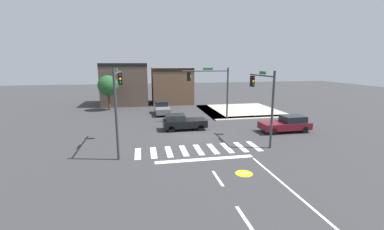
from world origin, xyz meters
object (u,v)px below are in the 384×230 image
object	(u,v)px
roadside_tree	(108,86)
car_black	(183,122)
traffic_signal_southeast	(263,93)
car_maroon	(287,124)
traffic_signal_northeast	(211,84)
car_gray	(162,108)
traffic_signal_southwest	(118,93)

from	to	relation	value
roadside_tree	car_black	bearing A→B (deg)	-56.17
traffic_signal_southeast	car_maroon	size ratio (longest dim) A/B	1.27
traffic_signal_southeast	car_black	xyz separation A→B (m)	(-5.74, 5.16, -3.27)
traffic_signal_northeast	car_gray	distance (m)	7.87
traffic_signal_southeast	traffic_signal_northeast	size ratio (longest dim) A/B	0.99
car_gray	car_black	world-z (taller)	car_black
traffic_signal_southeast	car_maroon	xyz separation A→B (m)	(3.83, 2.49, -3.27)
car_gray	traffic_signal_southeast	bearing A→B (deg)	27.81
roadside_tree	car_maroon	bearing A→B (deg)	-40.09
traffic_signal_northeast	car_maroon	xyz separation A→B (m)	(5.85, -5.96, -3.39)
traffic_signal_southeast	car_gray	size ratio (longest dim) A/B	1.43
traffic_signal_southwest	car_gray	xyz separation A→B (m)	(4.18, 13.22, -3.55)
roadside_tree	car_gray	bearing A→B (deg)	-30.49
traffic_signal_southeast	car_maroon	bearing A→B (deg)	-56.95
traffic_signal_northeast	car_maroon	distance (m)	9.01
car_maroon	traffic_signal_northeast	bearing A→B (deg)	-45.53
car_maroon	car_gray	size ratio (longest dim) A/B	1.13
car_maroon	traffic_signal_southwest	bearing A→B (deg)	8.62
traffic_signal_southwest	car_black	bearing A→B (deg)	-48.08
car_black	roadside_tree	size ratio (longest dim) A/B	0.88
car_maroon	roadside_tree	world-z (taller)	roadside_tree
traffic_signal_southwest	car_black	world-z (taller)	traffic_signal_southwest
traffic_signal_southwest	car_gray	size ratio (longest dim) A/B	1.50
car_maroon	car_black	xyz separation A→B (m)	(-9.56, 2.67, 0.00)
traffic_signal_southwest	traffic_signal_northeast	bearing A→B (deg)	-48.27
car_black	roadside_tree	xyz separation A→B (m)	(-8.27, 12.34, 2.61)
traffic_signal_southwest	car_maroon	distance (m)	15.66
car_black	roadside_tree	distance (m)	15.08
traffic_signal_southeast	traffic_signal_southwest	size ratio (longest dim) A/B	0.96
car_maroon	car_black	distance (m)	9.93
traffic_signal_northeast	car_gray	bearing A→B (deg)	-44.53
traffic_signal_southwest	traffic_signal_southeast	bearing A→B (deg)	-91.03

